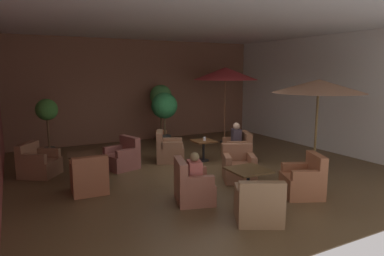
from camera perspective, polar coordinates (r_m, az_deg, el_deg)
name	(u,v)px	position (r m, az deg, el deg)	size (l,w,h in m)	color
ground_plane	(200,169)	(9.28, 1.33, -6.78)	(9.49, 9.17, 0.02)	brown
wall_back_brick	(141,91)	(13.08, -8.45, 6.18)	(9.49, 0.08, 3.73)	brown
wall_right_plain	(327,94)	(11.96, 21.54, 5.33)	(0.08, 9.17, 3.73)	silver
ceiling_slab	(201,24)	(8.99, 1.43, 16.96)	(9.49, 9.17, 0.06)	silver
cafe_table_front_left	(204,145)	(9.95, 1.93, -2.90)	(0.63, 0.63, 0.60)	black
armchair_front_left_north	(237,150)	(10.16, 7.55, -3.58)	(1.01, 1.03, 0.83)	#8E5A3E
armchair_front_left_east	(169,150)	(9.93, -3.89, -3.74)	(1.01, 0.98, 0.89)	#895D42
cafe_table_front_right	(248,175)	(7.18, 9.34, -7.78)	(0.78, 0.78, 0.60)	black
armchair_front_right_north	(192,187)	(6.91, 0.03, -9.71)	(0.90, 0.95, 0.86)	brown
armchair_front_right_east	(259,205)	(6.15, 11.04, -12.54)	(1.02, 1.00, 0.80)	brown
armchair_front_right_south	(304,181)	(7.56, 18.10, -8.37)	(0.98, 0.98, 0.90)	#935536
armchair_front_right_west	(239,167)	(8.33, 7.77, -6.47)	(1.00, 1.03, 0.83)	#905C41
cafe_table_mid_center	(82,160)	(8.80, -17.80, -5.13)	(0.71, 0.71, 0.60)	black
armchair_mid_center_north	(89,178)	(7.74, -16.73, -7.92)	(0.76, 0.82, 0.84)	brown
armchair_mid_center_east	(123,157)	(9.39, -11.47, -4.80)	(0.93, 0.94, 0.84)	#8D4F47
armchair_mid_center_south	(38,164)	(9.37, -24.21, -5.47)	(1.10, 1.10, 0.83)	brown
patio_umbrella_tall_red	(225,74)	(12.27, 5.58, 8.93)	(2.28, 2.28, 2.72)	#2D2D2D
patio_umbrella_center_beige	(319,87)	(9.25, 20.30, 6.46)	(2.30, 2.30, 2.38)	#2D2D2D
potted_tree_left_corner	(161,100)	(12.75, -5.20, 4.59)	(0.81, 0.81, 2.09)	#AD6A42
potted_tree_mid_left	(47,117)	(10.59, -22.94, 1.69)	(0.61, 0.61, 1.81)	#34352F
potted_tree_mid_right	(164,109)	(11.54, -4.62, 3.11)	(0.88, 0.88, 1.88)	#323533
patron_blue_shirt	(194,169)	(6.82, 0.41, -6.88)	(0.35, 0.41, 0.60)	#B2544B
patron_by_window	(236,135)	(10.06, 7.38, -1.22)	(0.36, 0.42, 0.67)	#382E37
iced_drink_cup	(205,139)	(9.89, 2.10, -1.80)	(0.08, 0.08, 0.11)	silver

